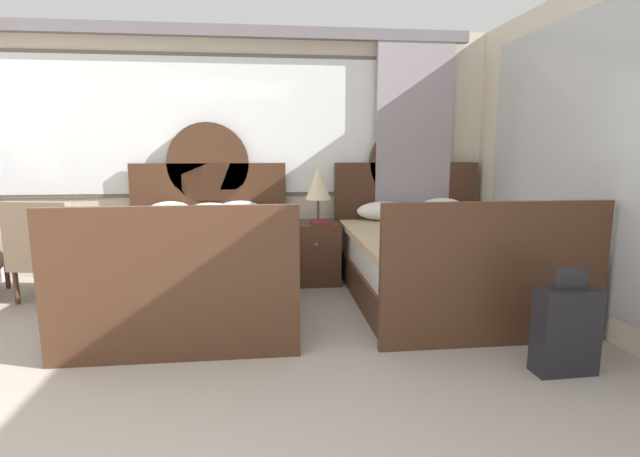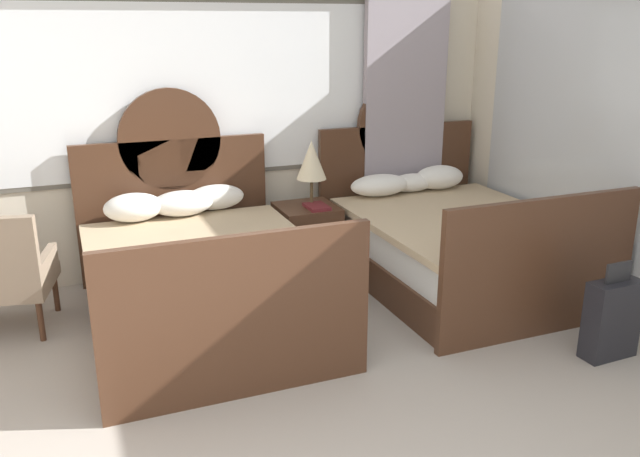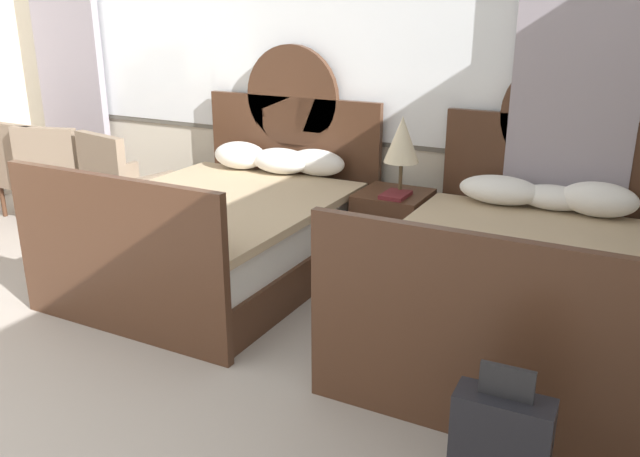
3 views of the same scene
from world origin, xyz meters
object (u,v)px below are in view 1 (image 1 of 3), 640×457
Objects in this scene: bed_near_mirror at (437,259)px; book_on_nightstand at (320,222)px; suitcase_on_floor at (566,330)px; bed_near_window at (198,265)px; nightstand_between_beds at (314,252)px; armchair_by_window_left at (52,249)px; table_lamp_on_nightstand at (318,184)px.

bed_near_mirror reaches higher than book_on_nightstand.
bed_near_window is at bearing 147.17° from suitcase_on_floor.
nightstand_between_beds is 0.68× the size of armchair_by_window_left.
bed_near_window is 1.29m from nightstand_between_beds.
suitcase_on_floor is at bearing -26.58° from armchair_by_window_left.
bed_near_mirror is 1.29m from nightstand_between_beds.
book_on_nightstand is (0.01, -0.11, -0.39)m from table_lamp_on_nightstand.
table_lamp_on_nightstand is at bearing 120.33° from suitcase_on_floor.
nightstand_between_beds is at bearing 30.34° from bed_near_window.
suitcase_on_floor is (1.37, -2.26, -0.04)m from nightstand_between_beds.
table_lamp_on_nightstand is 0.41m from book_on_nightstand.
bed_near_window is 1.42m from armchair_by_window_left.
armchair_by_window_left is 4.32m from suitcase_on_floor.
bed_near_mirror is 3.62m from armchair_by_window_left.
armchair_by_window_left is at bearing 174.76° from bed_near_mirror.
armchair_by_window_left reaches higher than book_on_nightstand.
suitcase_on_floor is at bearing -58.56° from book_on_nightstand.
table_lamp_on_nightstand is 2.73m from suitcase_on_floor.
book_on_nightstand is (1.17, 0.55, 0.28)m from bed_near_window.
nightstand_between_beds is (1.12, 0.65, -0.05)m from bed_near_window.
bed_near_window is at bearing 179.92° from bed_near_mirror.
table_lamp_on_nightstand is at bearing 29.47° from bed_near_window.
bed_near_mirror reaches higher than nightstand_between_beds.
suitcase_on_floor is (2.49, -1.60, -0.09)m from bed_near_window.
table_lamp_on_nightstand is 2.26× the size of book_on_nightstand.
bed_near_window is 1.00× the size of bed_near_mirror.
book_on_nightstand is (-1.06, 0.55, 0.28)m from bed_near_mirror.
bed_near_mirror is 1.62m from suitcase_on_floor.
suitcase_on_floor is (0.26, -1.60, -0.09)m from bed_near_mirror.
bed_near_window is 2.37× the size of armchair_by_window_left.
armchair_by_window_left is at bearing 153.42° from suitcase_on_floor.
bed_near_mirror is 3.24× the size of suitcase_on_floor.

